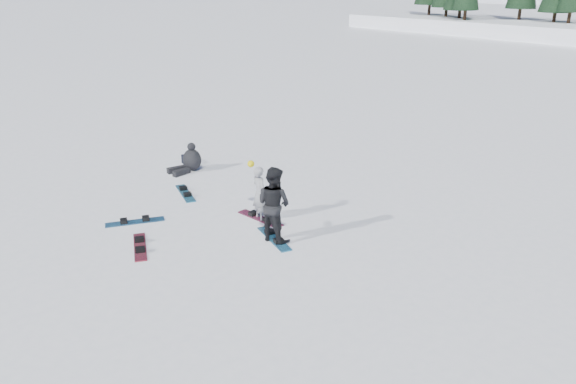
# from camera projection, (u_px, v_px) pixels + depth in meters

# --- Properties ---
(ground) EXTENTS (420.00, 420.00, 0.00)m
(ground) POSITION_uv_depth(u_px,v_px,m) (224.00, 249.00, 13.23)
(ground) COLOR white
(ground) RESTS_ON ground
(snowboarder_woman) EXTENTS (0.58, 0.42, 1.60)m
(snowboarder_woman) POSITION_uv_depth(u_px,v_px,m) (260.00, 193.00, 14.59)
(snowboarder_woman) COLOR gray
(snowboarder_woman) RESTS_ON ground
(snowboarder_man) EXTENTS (1.04, 0.89, 1.86)m
(snowboarder_man) POSITION_uv_depth(u_px,v_px,m) (274.00, 204.00, 13.38)
(snowboarder_man) COLOR black
(snowboarder_man) RESTS_ON ground
(seated_rider) EXTENTS (0.72, 1.14, 0.95)m
(seated_rider) POSITION_uv_depth(u_px,v_px,m) (191.00, 160.00, 18.45)
(seated_rider) COLOR black
(seated_rider) RESTS_ON ground
(gear_bag) EXTENTS (0.50, 0.38, 0.30)m
(gear_bag) POSITION_uv_depth(u_px,v_px,m) (188.00, 160.00, 19.19)
(gear_bag) COLOR black
(gear_bag) RESTS_ON ground
(snowboard_woman) EXTENTS (1.52, 0.46, 0.03)m
(snowboard_woman) POSITION_uv_depth(u_px,v_px,m) (260.00, 218.00, 14.85)
(snowboard_woman) COLOR maroon
(snowboard_woman) RESTS_ON ground
(snowboard_man) EXTENTS (1.52, 0.62, 0.03)m
(snowboard_man) POSITION_uv_depth(u_px,v_px,m) (274.00, 239.00, 13.71)
(snowboard_man) COLOR #1A6490
(snowboard_man) RESTS_ON ground
(snowboard_loose_b) EXTENTS (1.49, 0.84, 0.03)m
(snowboard_loose_b) POSITION_uv_depth(u_px,v_px,m) (140.00, 247.00, 13.29)
(snowboard_loose_b) COLOR maroon
(snowboard_loose_b) RESTS_ON ground
(snowboard_loose_a) EXTENTS (0.78, 1.50, 0.03)m
(snowboard_loose_a) POSITION_uv_depth(u_px,v_px,m) (135.00, 222.00, 14.64)
(snowboard_loose_a) COLOR #175382
(snowboard_loose_a) RESTS_ON ground
(snowboard_loose_c) EXTENTS (1.52, 0.68, 0.03)m
(snowboard_loose_c) POSITION_uv_depth(u_px,v_px,m) (185.00, 193.00, 16.59)
(snowboard_loose_c) COLOR #175E80
(snowboard_loose_c) RESTS_ON ground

